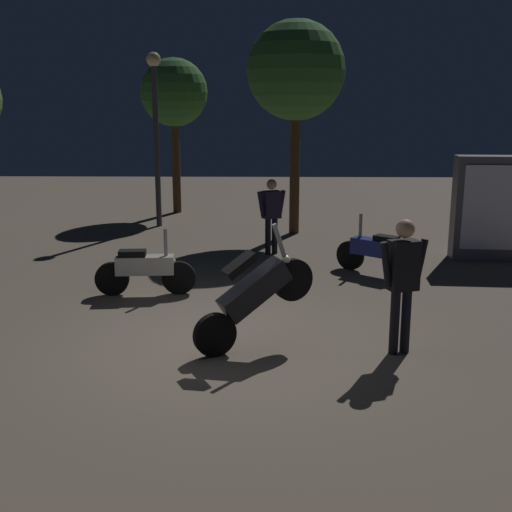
{
  "coord_description": "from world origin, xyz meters",
  "views": [
    {
      "loc": [
        0.56,
        -7.93,
        3.09
      ],
      "look_at": [
        0.38,
        0.82,
        1.0
      ],
      "focal_mm": 44.69,
      "sensor_mm": 36.0,
      "label": 1
    }
  ],
  "objects_px": {
    "person_bystander_far": "(271,210)",
    "motorcycle_blue_parked_left": "(376,251)",
    "motorcycle_black_foreground": "(254,294)",
    "kiosk_billboard": "(494,208)",
    "streetlamp_near": "(155,116)",
    "person_rider_beside": "(403,274)",
    "motorcycle_white_parked_right": "(145,269)"
  },
  "relations": [
    {
      "from": "motorcycle_blue_parked_left",
      "to": "streetlamp_near",
      "type": "xyz_separation_m",
      "value": [
        -4.86,
        4.8,
        2.38
      ]
    },
    {
      "from": "person_rider_beside",
      "to": "streetlamp_near",
      "type": "height_order",
      "value": "streetlamp_near"
    },
    {
      "from": "person_rider_beside",
      "to": "motorcycle_blue_parked_left",
      "type": "bearing_deg",
      "value": 155.76
    },
    {
      "from": "motorcycle_black_foreground",
      "to": "kiosk_billboard",
      "type": "distance_m",
      "value": 6.91
    },
    {
      "from": "motorcycle_blue_parked_left",
      "to": "person_bystander_far",
      "type": "relative_size",
      "value": 0.86
    },
    {
      "from": "person_rider_beside",
      "to": "streetlamp_near",
      "type": "bearing_deg",
      "value": -171.78
    },
    {
      "from": "streetlamp_near",
      "to": "person_bystander_far",
      "type": "bearing_deg",
      "value": -47.3
    },
    {
      "from": "kiosk_billboard",
      "to": "person_rider_beside",
      "type": "bearing_deg",
      "value": 64.84
    },
    {
      "from": "motorcycle_blue_parked_left",
      "to": "motorcycle_black_foreground",
      "type": "bearing_deg",
      "value": 98.42
    },
    {
      "from": "motorcycle_black_foreground",
      "to": "motorcycle_blue_parked_left",
      "type": "height_order",
      "value": "motorcycle_black_foreground"
    },
    {
      "from": "motorcycle_black_foreground",
      "to": "kiosk_billboard",
      "type": "xyz_separation_m",
      "value": [
        4.72,
        5.04,
        0.31
      ]
    },
    {
      "from": "motorcycle_black_foreground",
      "to": "person_bystander_far",
      "type": "xyz_separation_m",
      "value": [
        0.24,
        5.41,
        0.19
      ]
    },
    {
      "from": "person_bystander_far",
      "to": "kiosk_billboard",
      "type": "distance_m",
      "value": 4.5
    },
    {
      "from": "person_bystander_far",
      "to": "streetlamp_near",
      "type": "height_order",
      "value": "streetlamp_near"
    },
    {
      "from": "motorcycle_black_foreground",
      "to": "person_bystander_far",
      "type": "distance_m",
      "value": 5.42
    },
    {
      "from": "person_bystander_far",
      "to": "kiosk_billboard",
      "type": "relative_size",
      "value": 0.76
    },
    {
      "from": "motorcycle_white_parked_right",
      "to": "kiosk_billboard",
      "type": "bearing_deg",
      "value": 16.96
    },
    {
      "from": "person_rider_beside",
      "to": "kiosk_billboard",
      "type": "distance_m",
      "value": 5.89
    },
    {
      "from": "motorcycle_blue_parked_left",
      "to": "motorcycle_white_parked_right",
      "type": "bearing_deg",
      "value": 57.22
    },
    {
      "from": "motorcycle_white_parked_right",
      "to": "person_rider_beside",
      "type": "bearing_deg",
      "value": -38.82
    },
    {
      "from": "streetlamp_near",
      "to": "kiosk_billboard",
      "type": "relative_size",
      "value": 2.07
    },
    {
      "from": "person_rider_beside",
      "to": "kiosk_billboard",
      "type": "xyz_separation_m",
      "value": [
        2.87,
        5.14,
        0.01
      ]
    },
    {
      "from": "motorcycle_white_parked_right",
      "to": "streetlamp_near",
      "type": "distance_m",
      "value": 6.67
    },
    {
      "from": "motorcycle_black_foreground",
      "to": "streetlamp_near",
      "type": "distance_m",
      "value": 9.21
    },
    {
      "from": "motorcycle_white_parked_right",
      "to": "kiosk_billboard",
      "type": "height_order",
      "value": "kiosk_billboard"
    },
    {
      "from": "streetlamp_near",
      "to": "kiosk_billboard",
      "type": "height_order",
      "value": "streetlamp_near"
    },
    {
      "from": "person_bystander_far",
      "to": "motorcycle_blue_parked_left",
      "type": "bearing_deg",
      "value": 22.53
    },
    {
      "from": "motorcycle_black_foreground",
      "to": "person_rider_beside",
      "type": "bearing_deg",
      "value": -30.17
    },
    {
      "from": "motorcycle_blue_parked_left",
      "to": "kiosk_billboard",
      "type": "bearing_deg",
      "value": -115.02
    },
    {
      "from": "motorcycle_blue_parked_left",
      "to": "streetlamp_near",
      "type": "relative_size",
      "value": 0.31
    },
    {
      "from": "motorcycle_black_foreground",
      "to": "person_bystander_far",
      "type": "height_order",
      "value": "motorcycle_black_foreground"
    },
    {
      "from": "motorcycle_blue_parked_left",
      "to": "person_bystander_far",
      "type": "distance_m",
      "value": 2.59
    }
  ]
}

